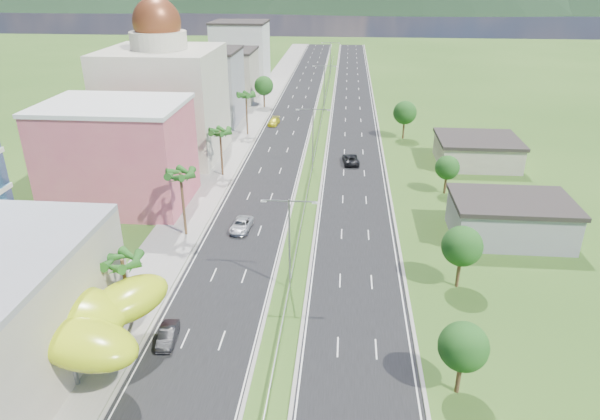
# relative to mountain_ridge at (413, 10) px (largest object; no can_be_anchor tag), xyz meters

# --- Properties ---
(ground) EXTENTS (500.00, 500.00, 0.00)m
(ground) POSITION_rel_mountain_ridge_xyz_m (-60.00, -450.00, 0.00)
(ground) COLOR #2D5119
(ground) RESTS_ON ground
(road_left) EXTENTS (11.00, 260.00, 0.04)m
(road_left) POSITION_rel_mountain_ridge_xyz_m (-67.50, -360.00, 0.02)
(road_left) COLOR black
(road_left) RESTS_ON ground
(road_right) EXTENTS (11.00, 260.00, 0.04)m
(road_right) POSITION_rel_mountain_ridge_xyz_m (-52.50, -360.00, 0.02)
(road_right) COLOR black
(road_right) RESTS_ON ground
(sidewalk_left) EXTENTS (7.00, 260.00, 0.12)m
(sidewalk_left) POSITION_rel_mountain_ridge_xyz_m (-77.00, -360.00, 0.06)
(sidewalk_left) COLOR gray
(sidewalk_left) RESTS_ON ground
(median_guardrail) EXTENTS (0.10, 216.06, 0.76)m
(median_guardrail) POSITION_rel_mountain_ridge_xyz_m (-60.00, -378.01, 0.62)
(median_guardrail) COLOR gray
(median_guardrail) RESTS_ON ground
(streetlight_median_b) EXTENTS (6.04, 0.25, 11.00)m
(streetlight_median_b) POSITION_rel_mountain_ridge_xyz_m (-60.00, -440.00, 6.75)
(streetlight_median_b) COLOR gray
(streetlight_median_b) RESTS_ON ground
(streetlight_median_c) EXTENTS (6.04, 0.25, 11.00)m
(streetlight_median_c) POSITION_rel_mountain_ridge_xyz_m (-60.00, -400.00, 6.75)
(streetlight_median_c) COLOR gray
(streetlight_median_c) RESTS_ON ground
(streetlight_median_d) EXTENTS (6.04, 0.25, 11.00)m
(streetlight_median_d) POSITION_rel_mountain_ridge_xyz_m (-60.00, -355.00, 6.75)
(streetlight_median_d) COLOR gray
(streetlight_median_d) RESTS_ON ground
(streetlight_median_e) EXTENTS (6.04, 0.25, 11.00)m
(streetlight_median_e) POSITION_rel_mountain_ridge_xyz_m (-60.00, -310.00, 6.75)
(streetlight_median_e) COLOR gray
(streetlight_median_e) RESTS_ON ground
(lime_canopy) EXTENTS (18.00, 15.00, 7.40)m
(lime_canopy) POSITION_rel_mountain_ridge_xyz_m (-80.00, -454.00, 4.99)
(lime_canopy) COLOR #ADC513
(lime_canopy) RESTS_ON ground
(pink_shophouse) EXTENTS (20.00, 15.00, 15.00)m
(pink_shophouse) POSITION_rel_mountain_ridge_xyz_m (-88.00, -418.00, 7.50)
(pink_shophouse) COLOR #C55166
(pink_shophouse) RESTS_ON ground
(domed_building) EXTENTS (20.00, 20.00, 28.70)m
(domed_building) POSITION_rel_mountain_ridge_xyz_m (-88.00, -395.00, 11.35)
(domed_building) COLOR #BFB99E
(domed_building) RESTS_ON ground
(midrise_grey) EXTENTS (16.00, 15.00, 16.00)m
(midrise_grey) POSITION_rel_mountain_ridge_xyz_m (-87.00, -370.00, 8.00)
(midrise_grey) COLOR gray
(midrise_grey) RESTS_ON ground
(midrise_beige) EXTENTS (16.00, 15.00, 13.00)m
(midrise_beige) POSITION_rel_mountain_ridge_xyz_m (-87.00, -348.00, 6.50)
(midrise_beige) COLOR #A29785
(midrise_beige) RESTS_ON ground
(midrise_white) EXTENTS (16.00, 15.00, 18.00)m
(midrise_white) POSITION_rel_mountain_ridge_xyz_m (-87.00, -325.00, 9.00)
(midrise_white) COLOR silver
(midrise_white) RESTS_ON ground
(shed_near) EXTENTS (15.00, 10.00, 5.00)m
(shed_near) POSITION_rel_mountain_ridge_xyz_m (-32.00, -425.00, 2.50)
(shed_near) COLOR gray
(shed_near) RESTS_ON ground
(shed_far) EXTENTS (14.00, 12.00, 4.40)m
(shed_far) POSITION_rel_mountain_ridge_xyz_m (-30.00, -395.00, 2.20)
(shed_far) COLOR #A29785
(shed_far) RESTS_ON ground
(palm_tree_b) EXTENTS (3.60, 3.60, 8.10)m
(palm_tree_b) POSITION_rel_mountain_ridge_xyz_m (-75.50, -448.00, 7.06)
(palm_tree_b) COLOR #47301C
(palm_tree_b) RESTS_ON ground
(palm_tree_c) EXTENTS (3.60, 3.60, 9.60)m
(palm_tree_c) POSITION_rel_mountain_ridge_xyz_m (-75.50, -428.00, 8.50)
(palm_tree_c) COLOR #47301C
(palm_tree_c) RESTS_ON ground
(palm_tree_d) EXTENTS (3.60, 3.60, 8.60)m
(palm_tree_d) POSITION_rel_mountain_ridge_xyz_m (-75.50, -405.00, 7.54)
(palm_tree_d) COLOR #47301C
(palm_tree_d) RESTS_ON ground
(palm_tree_e) EXTENTS (3.60, 3.60, 9.40)m
(palm_tree_e) POSITION_rel_mountain_ridge_xyz_m (-75.50, -380.00, 8.31)
(palm_tree_e) COLOR #47301C
(palm_tree_e) RESTS_ON ground
(leafy_tree_lfar) EXTENTS (4.90, 4.90, 8.05)m
(leafy_tree_lfar) POSITION_rel_mountain_ridge_xyz_m (-75.50, -355.00, 5.58)
(leafy_tree_lfar) COLOR #47301C
(leafy_tree_lfar) RESTS_ON ground
(leafy_tree_ra) EXTENTS (4.20, 4.20, 6.90)m
(leafy_tree_ra) POSITION_rel_mountain_ridge_xyz_m (-44.00, -455.00, 4.78)
(leafy_tree_ra) COLOR #47301C
(leafy_tree_ra) RESTS_ON ground
(leafy_tree_rb) EXTENTS (4.55, 4.55, 7.47)m
(leafy_tree_rb) POSITION_rel_mountain_ridge_xyz_m (-41.00, -438.00, 5.18)
(leafy_tree_rb) COLOR #47301C
(leafy_tree_rb) RESTS_ON ground
(leafy_tree_rc) EXTENTS (3.85, 3.85, 6.33)m
(leafy_tree_rc) POSITION_rel_mountain_ridge_xyz_m (-38.00, -410.00, 4.37)
(leafy_tree_rc) COLOR #47301C
(leafy_tree_rc) RESTS_ON ground
(leafy_tree_rd) EXTENTS (4.90, 4.90, 8.05)m
(leafy_tree_rd) POSITION_rel_mountain_ridge_xyz_m (-42.00, -380.00, 5.58)
(leafy_tree_rd) COLOR #47301C
(leafy_tree_rd) RESTS_ON ground
(mountain_ridge) EXTENTS (860.00, 140.00, 90.00)m
(mountain_ridge) POSITION_rel_mountain_ridge_xyz_m (0.00, 0.00, 0.00)
(mountain_ridge) COLOR black
(mountain_ridge) RESTS_ON ground
(car_dark_left) EXTENTS (1.97, 4.56, 1.46)m
(car_dark_left) POSITION_rel_mountain_ridge_xyz_m (-70.85, -450.55, 0.77)
(car_dark_left) COLOR black
(car_dark_left) RESTS_ON road_left
(car_silver_mid_left) EXTENTS (2.83, 5.51, 1.49)m
(car_silver_mid_left) POSITION_rel_mountain_ridge_xyz_m (-68.22, -425.99, 0.78)
(car_silver_mid_left) COLOR #ABAFB3
(car_silver_mid_left) RESTS_ON road_left
(car_yellow_far_left) EXTENTS (2.59, 5.32, 1.49)m
(car_yellow_far_left) POSITION_rel_mountain_ridge_xyz_m (-70.82, -371.71, 0.79)
(car_yellow_far_left) COLOR gold
(car_yellow_far_left) RESTS_ON road_left
(car_dark_far_right) EXTENTS (3.34, 6.17, 1.64)m
(car_dark_far_right) POSITION_rel_mountain_ridge_xyz_m (-53.11, -396.93, 0.86)
(car_dark_far_right) COLOR black
(car_dark_far_right) RESTS_ON road_right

